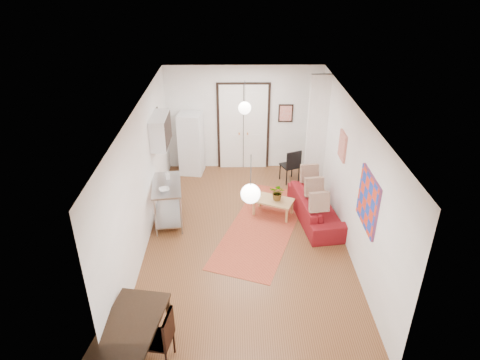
{
  "coord_description": "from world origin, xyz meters",
  "views": [
    {
      "loc": [
        -0.23,
        -7.58,
        5.48
      ],
      "look_at": [
        -0.13,
        0.31,
        1.25
      ],
      "focal_mm": 32.0,
      "sensor_mm": 36.0,
      "label": 1
    }
  ],
  "objects_px": {
    "sofa": "(316,208)",
    "black_side_chair": "(290,161)",
    "coffee_table": "(273,202)",
    "dining_chair_near": "(156,330)",
    "fridge": "(191,144)",
    "kitchen_counter": "(168,197)",
    "dining_table": "(131,328)",
    "dining_chair_far": "(156,330)"
  },
  "relations": [
    {
      "from": "dining_chair_far",
      "to": "black_side_chair",
      "type": "distance_m",
      "value": 6.3
    },
    {
      "from": "sofa",
      "to": "coffee_table",
      "type": "height_order",
      "value": "sofa"
    },
    {
      "from": "dining_chair_far",
      "to": "sofa",
      "type": "bearing_deg",
      "value": 150.36
    },
    {
      "from": "dining_table",
      "to": "black_side_chair",
      "type": "distance_m",
      "value": 6.53
    },
    {
      "from": "sofa",
      "to": "dining_table",
      "type": "relative_size",
      "value": 1.4
    },
    {
      "from": "sofa",
      "to": "black_side_chair",
      "type": "xyz_separation_m",
      "value": [
        -0.4,
        1.96,
        0.24
      ]
    },
    {
      "from": "sofa",
      "to": "fridge",
      "type": "bearing_deg",
      "value": 43.32
    },
    {
      "from": "black_side_chair",
      "to": "dining_chair_near",
      "type": "bearing_deg",
      "value": 42.76
    },
    {
      "from": "kitchen_counter",
      "to": "dining_table",
      "type": "relative_size",
      "value": 0.88
    },
    {
      "from": "fridge",
      "to": "dining_chair_near",
      "type": "height_order",
      "value": "fridge"
    },
    {
      "from": "coffee_table",
      "to": "kitchen_counter",
      "type": "relative_size",
      "value": 0.78
    },
    {
      "from": "coffee_table",
      "to": "black_side_chair",
      "type": "height_order",
      "value": "black_side_chair"
    },
    {
      "from": "dining_chair_far",
      "to": "kitchen_counter",
      "type": "bearing_deg",
      "value": -165.53
    },
    {
      "from": "dining_table",
      "to": "dining_chair_far",
      "type": "bearing_deg",
      "value": 15.58
    },
    {
      "from": "fridge",
      "to": "dining_table",
      "type": "height_order",
      "value": "fridge"
    },
    {
      "from": "coffee_table",
      "to": "kitchen_counter",
      "type": "height_order",
      "value": "kitchen_counter"
    },
    {
      "from": "kitchen_counter",
      "to": "dining_table",
      "type": "distance_m",
      "value": 3.84
    },
    {
      "from": "sofa",
      "to": "black_side_chair",
      "type": "height_order",
      "value": "black_side_chair"
    },
    {
      "from": "fridge",
      "to": "black_side_chair",
      "type": "distance_m",
      "value": 2.71
    },
    {
      "from": "sofa",
      "to": "dining_chair_near",
      "type": "relative_size",
      "value": 2.2
    },
    {
      "from": "dining_chair_near",
      "to": "black_side_chair",
      "type": "bearing_deg",
      "value": 164.57
    },
    {
      "from": "black_side_chair",
      "to": "dining_chair_far",
      "type": "bearing_deg",
      "value": 42.76
    },
    {
      "from": "sofa",
      "to": "black_side_chair",
      "type": "distance_m",
      "value": 2.02
    },
    {
      "from": "fridge",
      "to": "dining_chair_near",
      "type": "xyz_separation_m",
      "value": [
        0.02,
        -6.2,
        -0.3
      ]
    },
    {
      "from": "sofa",
      "to": "dining_chair_near",
      "type": "height_order",
      "value": "dining_chair_near"
    },
    {
      "from": "dining_table",
      "to": "sofa",
      "type": "bearing_deg",
      "value": 48.82
    },
    {
      "from": "sofa",
      "to": "coffee_table",
      "type": "bearing_deg",
      "value": 70.06
    },
    {
      "from": "coffee_table",
      "to": "black_side_chair",
      "type": "bearing_deg",
      "value": 72.01
    },
    {
      "from": "dining_table",
      "to": "coffee_table",
      "type": "bearing_deg",
      "value": 59.43
    },
    {
      "from": "dining_chair_far",
      "to": "black_side_chair",
      "type": "relative_size",
      "value": 1.02
    },
    {
      "from": "coffee_table",
      "to": "fridge",
      "type": "xyz_separation_m",
      "value": [
        -2.08,
        2.24,
        0.51
      ]
    },
    {
      "from": "sofa",
      "to": "kitchen_counter",
      "type": "xyz_separation_m",
      "value": [
        -3.38,
        -0.02,
        0.32
      ]
    },
    {
      "from": "dining_chair_near",
      "to": "coffee_table",
      "type": "bearing_deg",
      "value": 161.83
    },
    {
      "from": "kitchen_counter",
      "to": "dining_table",
      "type": "height_order",
      "value": "kitchen_counter"
    },
    {
      "from": "sofa",
      "to": "dining_chair_far",
      "type": "relative_size",
      "value": 2.2
    },
    {
      "from": "black_side_chair",
      "to": "sofa",
      "type": "bearing_deg",
      "value": 79.08
    },
    {
      "from": "sofa",
      "to": "kitchen_counter",
      "type": "bearing_deg",
      "value": 82.38
    },
    {
      "from": "coffee_table",
      "to": "black_side_chair",
      "type": "distance_m",
      "value": 1.86
    },
    {
      "from": "sofa",
      "to": "kitchen_counter",
      "type": "relative_size",
      "value": 1.59
    },
    {
      "from": "coffee_table",
      "to": "dining_chair_far",
      "type": "xyz_separation_m",
      "value": [
        -2.06,
        -3.97,
        0.21
      ]
    },
    {
      "from": "sofa",
      "to": "fridge",
      "type": "distance_m",
      "value": 3.95
    },
    {
      "from": "kitchen_counter",
      "to": "fridge",
      "type": "bearing_deg",
      "value": 74.48
    }
  ]
}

